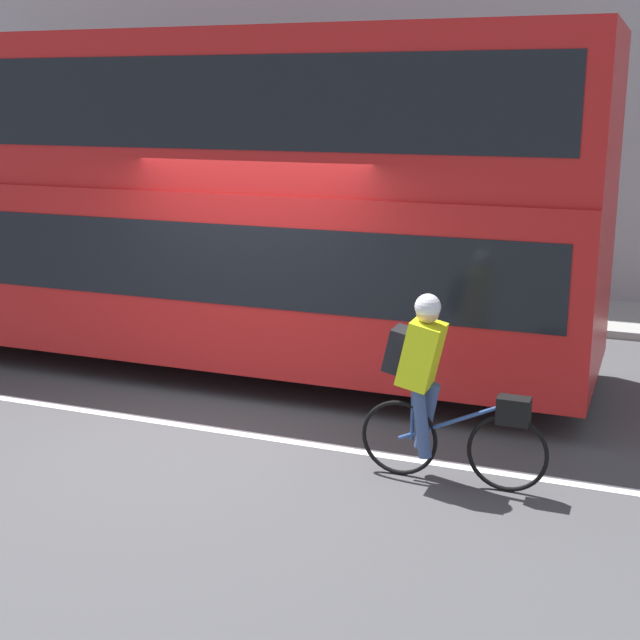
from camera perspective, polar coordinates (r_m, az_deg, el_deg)
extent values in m
plane|color=#424244|center=(8.72, -6.26, -6.87)|extent=(80.00, 80.00, 0.00)
cube|color=silver|center=(8.66, -6.49, -7.01)|extent=(50.00, 0.14, 0.01)
cube|color=gray|center=(13.80, 4.71, 1.32)|extent=(60.00, 1.91, 0.10)
cube|color=#9E9EA3|center=(14.52, 6.28, 14.78)|extent=(60.00, 0.30, 6.57)
cylinder|color=black|center=(9.82, 5.24, -1.35)|extent=(1.00, 0.30, 1.00)
cube|color=#B21919|center=(11.05, -11.84, 4.08)|extent=(10.94, 2.41, 1.87)
cube|color=black|center=(11.01, -11.90, 5.23)|extent=(10.50, 2.43, 0.82)
cube|color=#B21919|center=(10.89, -12.32, 13.09)|extent=(10.94, 2.31, 1.60)
cube|color=black|center=(10.89, -12.34, 13.51)|extent=(10.50, 2.33, 0.89)
torus|color=black|center=(7.39, 11.90, -8.34)|extent=(0.66, 0.04, 0.66)
torus|color=black|center=(7.57, 5.09, -7.53)|extent=(0.66, 0.04, 0.66)
cylinder|color=#2D4C8C|center=(7.39, 8.51, -6.43)|extent=(0.92, 0.03, 0.45)
cylinder|color=#2D4C8C|center=(7.46, 5.94, -5.90)|extent=(0.03, 0.03, 0.48)
cube|color=black|center=(7.26, 12.29, -5.70)|extent=(0.26, 0.16, 0.22)
cube|color=#D8EA19|center=(7.28, 6.52, -2.18)|extent=(0.37, 0.32, 0.58)
cube|color=black|center=(7.33, 5.01, -1.87)|extent=(0.21, 0.26, 0.38)
cylinder|color=#384C7A|center=(7.53, 6.87, -6.12)|extent=(0.21, 0.11, 0.59)
cylinder|color=#384C7A|center=(7.37, 6.51, -6.58)|extent=(0.19, 0.11, 0.59)
sphere|color=tan|center=(7.18, 6.91, 0.51)|extent=(0.19, 0.19, 0.19)
sphere|color=silver|center=(7.17, 6.92, 0.84)|extent=(0.21, 0.21, 0.21)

